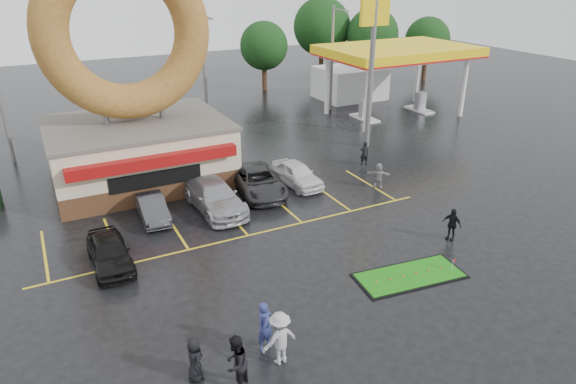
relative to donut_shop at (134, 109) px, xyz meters
name	(u,v)px	position (x,y,z in m)	size (l,w,h in m)	color
ground	(279,269)	(3.00, -12.97, -4.46)	(120.00, 120.00, 0.00)	black
donut_shop	(134,109)	(0.00, 0.00, 0.00)	(10.20, 8.70, 13.50)	#472B19
gas_station	(376,67)	(23.00, 7.97, -0.77)	(12.30, 13.65, 5.90)	silver
shell_sign	(373,42)	(16.00, -0.97, 2.91)	(2.20, 0.36, 10.60)	slate
streetlight_mid	(205,70)	(7.00, 7.95, 0.32)	(0.40, 2.21, 9.00)	slate
streetlight_right	(332,56)	(19.00, 8.95, 0.32)	(0.40, 2.21, 9.00)	slate
tree_far_a	(372,35)	(29.00, 17.03, 0.72)	(5.60, 5.60, 8.00)	#332114
tree_far_b	(427,40)	(35.00, 15.03, 0.07)	(4.90, 4.90, 7.00)	#332114
tree_far_c	(322,27)	(25.00, 21.03, 1.37)	(6.30, 6.30, 9.00)	#332114
tree_far_d	(264,46)	(17.00, 19.03, 0.07)	(4.90, 4.90, 7.00)	#332114
car_black	(109,252)	(-3.43, -9.37, -3.77)	(1.63, 4.06, 1.38)	black
car_dgrey	(152,208)	(-0.70, -5.63, -3.85)	(1.30, 3.72, 1.22)	#313134
car_silver	(214,196)	(2.56, -6.04, -3.69)	(2.18, 5.37, 1.56)	#99999E
car_grey	(258,181)	(5.52, -5.08, -3.74)	(2.42, 5.24, 1.46)	#2B2B2D
car_white	(297,174)	(8.08, -5.06, -3.76)	(1.66, 4.12, 1.40)	silver
person_blue	(265,327)	(0.39, -17.29, -3.53)	(0.68, 0.45, 1.86)	navy
person_blackjkt	(236,363)	(-1.16, -18.49, -3.51)	(0.93, 0.73, 1.92)	black
person_hoodie	(280,338)	(0.55, -18.09, -3.49)	(1.25, 0.72, 1.94)	#9B9A9D
person_bystander	(195,359)	(-2.18, -17.56, -3.69)	(0.76, 0.49, 1.56)	black
person_cameraman	(452,224)	(11.54, -14.32, -3.66)	(0.95, 0.39, 1.62)	black
person_walker_near	(378,176)	(12.18, -7.59, -3.70)	(1.41, 0.45, 1.52)	gray
person_walker_far	(364,153)	(13.62, -4.07, -3.66)	(0.59, 0.38, 1.61)	black
putting_green	(410,276)	(7.72, -16.00, -4.43)	(4.87, 2.52, 0.58)	black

